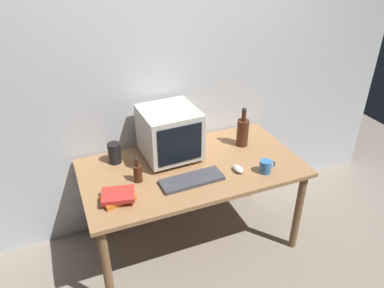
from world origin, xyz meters
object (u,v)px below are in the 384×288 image
mug (266,166)px  metal_canister (114,153)px  bottle_tall (243,131)px  crt_monitor (169,133)px  bottle_short (138,173)px  keyboard (192,180)px  computer_mouse (238,169)px  book_stack (118,197)px

mug → metal_canister: (-0.92, 0.51, 0.03)m
bottle_tall → metal_canister: 0.96m
crt_monitor → bottle_tall: crt_monitor is taller
bottle_short → metal_canister: 0.30m
keyboard → mug: bearing=-11.7°
bottle_tall → mug: bearing=-94.5°
mug → metal_canister: metal_canister is taller
keyboard → bottle_tall: bottle_tall is taller
bottle_tall → metal_canister: bearing=172.5°
keyboard → computer_mouse: computer_mouse is taller
crt_monitor → metal_canister: (-0.39, 0.07, -0.12)m
keyboard → bottle_short: bearing=155.0°
keyboard → bottle_tall: 0.62m
crt_monitor → bottle_tall: bearing=-5.1°
mug → bottle_short: bearing=164.8°
crt_monitor → mug: crt_monitor is taller
bottle_tall → book_stack: 1.07m
bottle_tall → bottle_short: bearing=-169.5°
book_stack → keyboard: bearing=1.6°
crt_monitor → book_stack: (-0.46, -0.36, -0.16)m
book_stack → crt_monitor: bearing=38.0°
keyboard → book_stack: (-0.49, -0.01, 0.02)m
computer_mouse → bottle_tall: 0.38m
computer_mouse → crt_monitor: bearing=134.7°
bottle_short → book_stack: (-0.17, -0.15, -0.04)m
crt_monitor → book_stack: crt_monitor is taller
mug → book_stack: bearing=175.8°
mug → metal_canister: bearing=151.0°
bottle_tall → crt_monitor: bearing=174.9°
bottle_short → bottle_tall: bearing=10.5°
book_stack → metal_canister: size_ratio=1.51×
keyboard → bottle_short: 0.36m
bottle_short → book_stack: size_ratio=0.79×
book_stack → mug: size_ratio=1.88×
keyboard → book_stack: bearing=179.7°
bottle_short → crt_monitor: bearing=35.4°
computer_mouse → mug: 0.19m
book_stack → metal_canister: metal_canister is taller
crt_monitor → metal_canister: crt_monitor is taller
computer_mouse → keyboard: bearing=177.4°
keyboard → crt_monitor: bearing=92.9°
book_stack → metal_canister: 0.44m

